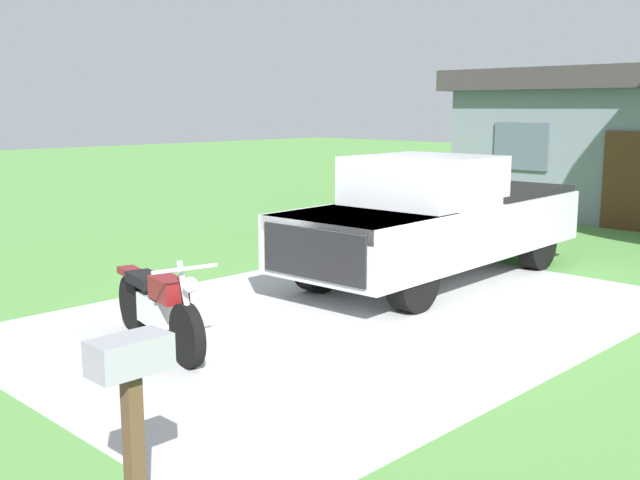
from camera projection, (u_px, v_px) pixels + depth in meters
The scene contains 5 objects.
ground_plane at pixel (351, 316), 9.55m from camera, with size 80.00×80.00×0.00m, color #50873E.
driveway_pad at pixel (351, 316), 9.54m from camera, with size 5.78×8.36×0.01m, color #ACACAC.
motorcycle at pixel (158, 306), 8.22m from camera, with size 2.19×0.81×1.09m.
pickup_truck at pixel (439, 217), 11.48m from camera, with size 2.25×5.71×1.90m.
mailbox at pixel (131, 382), 4.54m from camera, with size 0.26×0.48×1.26m.
Camera 1 is at (6.18, -6.87, 2.61)m, focal length 42.31 mm.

